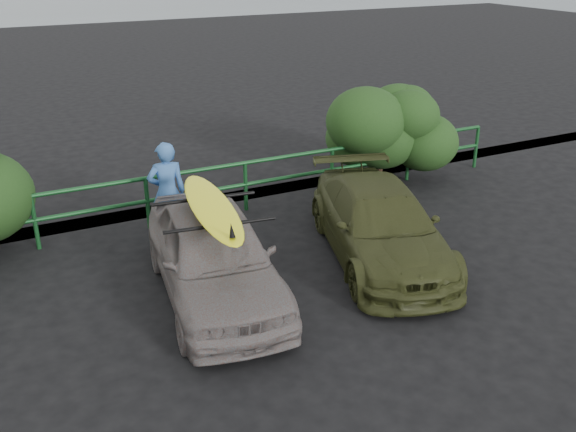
% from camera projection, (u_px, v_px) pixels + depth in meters
% --- Properties ---
extents(ground, '(80.00, 80.00, 0.00)m').
position_uv_depth(ground, '(326.00, 351.00, 8.52)').
color(ground, black).
extents(guardrail, '(14.00, 0.08, 1.04)m').
position_uv_depth(guardrail, '(198.00, 194.00, 12.42)').
color(guardrail, '#14471E').
rests_on(guardrail, ground).
extents(shrub_right, '(3.20, 2.40, 2.00)m').
position_uv_depth(shrub_right, '(397.00, 132.00, 14.72)').
color(shrub_right, '#204017').
rests_on(shrub_right, ground).
extents(sedan, '(2.17, 4.25, 1.39)m').
position_uv_depth(sedan, '(214.00, 256.00, 9.59)').
color(sedan, slate).
rests_on(sedan, ground).
extents(olive_vehicle, '(2.91, 4.59, 1.24)m').
position_uv_depth(olive_vehicle, '(380.00, 224.00, 10.84)').
color(olive_vehicle, '#363B1A').
rests_on(olive_vehicle, ground).
extents(man, '(0.72, 0.52, 1.85)m').
position_uv_depth(man, '(167.00, 192.00, 11.37)').
color(man, '#3B6CB1').
rests_on(man, ground).
extents(roof_rack, '(1.72, 1.31, 0.05)m').
position_uv_depth(roof_rack, '(212.00, 211.00, 9.31)').
color(roof_rack, black).
rests_on(roof_rack, sedan).
extents(surfboard, '(0.97, 2.92, 0.08)m').
position_uv_depth(surfboard, '(212.00, 207.00, 9.28)').
color(surfboard, '#FAFF1A').
rests_on(surfboard, roof_rack).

